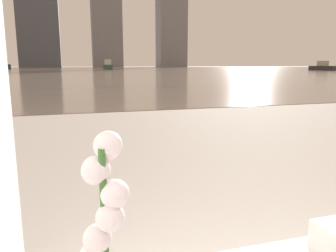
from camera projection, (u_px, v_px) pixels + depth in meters
name	position (u px, v px, depth m)	size (l,w,h in m)	color
harbor_water	(72.00, 70.00, 58.44)	(180.00, 110.00, 0.01)	gray
harbor_boat_2	(2.00, 65.00, 67.71)	(3.95, 5.96, 2.12)	navy
harbor_boat_3	(108.00, 66.00, 64.55)	(2.42, 5.33, 1.93)	#335647
harbor_boat_4	(322.00, 67.00, 53.98)	(2.75, 4.33, 1.54)	#2D2D33
skyline_tower_2	(38.00, 22.00, 105.85)	(12.73, 9.61, 29.22)	#4C515B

